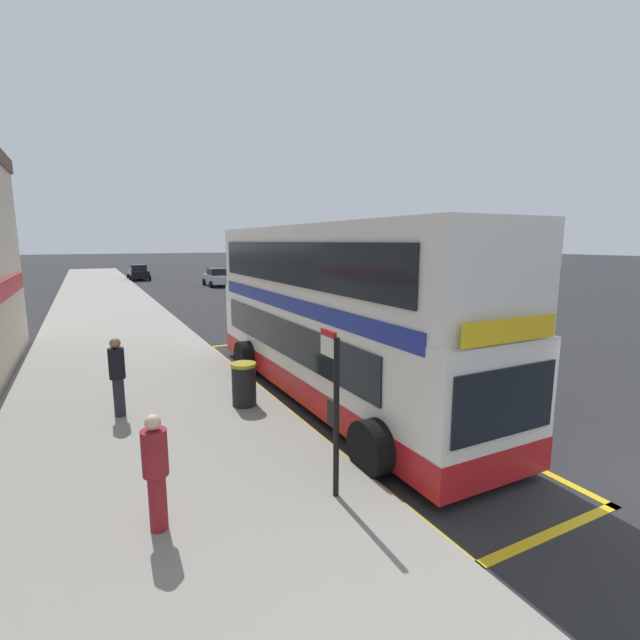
# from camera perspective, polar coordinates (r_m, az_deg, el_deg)

# --- Properties ---
(ground_plane) EXTENTS (260.00, 260.00, 0.00)m
(ground_plane) POSITION_cam_1_polar(r_m,az_deg,el_deg) (36.39, -14.43, 3.19)
(ground_plane) COLOR #28282B
(pavement_near) EXTENTS (6.00, 76.00, 0.14)m
(pavement_near) POSITION_cam_1_polar(r_m,az_deg,el_deg) (35.51, -25.51, 2.49)
(pavement_near) COLOR gray
(pavement_near) RESTS_ON ground
(double_decker_bus) EXTENTS (3.16, 11.06, 4.40)m
(double_decker_bus) POSITION_cam_1_polar(r_m,az_deg,el_deg) (11.66, 1.46, 0.19)
(double_decker_bus) COLOR white
(double_decker_bus) RESTS_ON ground
(bus_bay_markings) EXTENTS (3.03, 13.65, 0.01)m
(bus_bay_markings) POSITION_cam_1_polar(r_m,az_deg,el_deg) (12.39, 0.67, -9.05)
(bus_bay_markings) COLOR gold
(bus_bay_markings) RESTS_ON ground
(bus_stop_sign) EXTENTS (0.09, 0.51, 2.56)m
(bus_stop_sign) POSITION_cam_1_polar(r_m,az_deg,el_deg) (6.95, 1.74, -9.95)
(bus_stop_sign) COLOR black
(bus_stop_sign) RESTS_ON pavement_near
(parked_car_silver_distant) EXTENTS (2.09, 4.20, 1.62)m
(parked_car_silver_distant) POSITION_cam_1_polar(r_m,az_deg,el_deg) (42.46, -12.72, 5.25)
(parked_car_silver_distant) COLOR #B2B5BA
(parked_car_silver_distant) RESTS_ON ground
(parked_car_black_kerbside) EXTENTS (2.09, 4.20, 1.62)m
(parked_car_black_kerbside) POSITION_cam_1_polar(r_m,az_deg,el_deg) (51.57, -21.81, 5.56)
(parked_car_black_kerbside) COLOR black
(parked_car_black_kerbside) RESTS_ON ground
(parked_car_maroon_across) EXTENTS (2.09, 4.20, 1.62)m
(parked_car_maroon_across) POSITION_cam_1_polar(r_m,az_deg,el_deg) (28.00, -0.51, 3.23)
(parked_car_maroon_across) COLOR maroon
(parked_car_maroon_across) RESTS_ON ground
(pedestrian_waiting_near_sign) EXTENTS (0.34, 0.34, 1.79)m
(pedestrian_waiting_near_sign) POSITION_cam_1_polar(r_m,az_deg,el_deg) (11.12, -24.07, -6.15)
(pedestrian_waiting_near_sign) COLOR #26262D
(pedestrian_waiting_near_sign) RESTS_ON pavement_near
(pedestrian_further_back) EXTENTS (0.34, 0.34, 1.64)m
(pedestrian_further_back) POSITION_cam_1_polar(r_m,az_deg,el_deg) (6.75, -19.91, -17.09)
(pedestrian_further_back) COLOR maroon
(pedestrian_further_back) RESTS_ON pavement_near
(litter_bin) EXTENTS (0.60, 0.60, 1.04)m
(litter_bin) POSITION_cam_1_polar(r_m,az_deg,el_deg) (11.08, -9.51, -7.93)
(litter_bin) COLOR black
(litter_bin) RESTS_ON pavement_near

